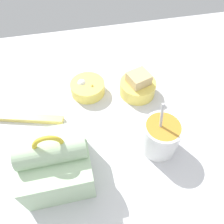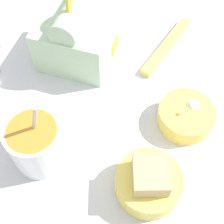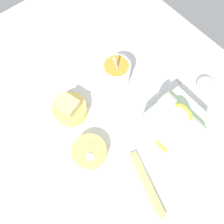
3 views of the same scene
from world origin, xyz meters
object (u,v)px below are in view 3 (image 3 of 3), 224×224
at_px(computer_mouse, 206,84).
at_px(chopstick_case, 147,184).
at_px(keyboard, 163,46).
at_px(lunch_bag, 175,122).
at_px(bento_bowl_sandwich, 70,109).
at_px(soup_cup, 116,73).
at_px(bento_bowl_snacks, 90,152).

distance_m(computer_mouse, chopstick_case, 0.44).
distance_m(keyboard, chopstick_case, 0.56).
bearing_deg(lunch_bag, bento_bowl_sandwich, -139.44).
distance_m(soup_cup, bento_bowl_snacks, 0.30).
bearing_deg(computer_mouse, bento_bowl_snacks, -98.62).
bearing_deg(chopstick_case, bento_bowl_sandwich, -173.61).
bearing_deg(keyboard, bento_bowl_snacks, -72.50).
relative_size(lunch_bag, soup_cup, 1.08).
bearing_deg(bento_bowl_sandwich, chopstick_case, 6.39).
xyz_separation_m(bento_bowl_sandwich, bento_bowl_snacks, (0.17, -0.04, -0.01)).
height_order(lunch_bag, soup_cup, lunch_bag).
distance_m(bento_bowl_sandwich, chopstick_case, 0.37).
height_order(bento_bowl_snacks, computer_mouse, bento_bowl_snacks).
xyz_separation_m(soup_cup, computer_mouse, (0.24, 0.25, -0.03)).
distance_m(lunch_bag, computer_mouse, 0.23).
relative_size(bento_bowl_snacks, computer_mouse, 1.57).
xyz_separation_m(keyboard, bento_bowl_sandwich, (-0.01, -0.47, 0.02)).
bearing_deg(keyboard, lunch_bag, -39.76).
relative_size(computer_mouse, chopstick_case, 0.34).
bearing_deg(chopstick_case, bento_bowl_snacks, -158.14).
height_order(keyboard, computer_mouse, computer_mouse).
xyz_separation_m(bento_bowl_sandwich, computer_mouse, (0.24, 0.46, -0.01)).
xyz_separation_m(lunch_bag, bento_bowl_sandwich, (-0.28, -0.24, -0.03)).
xyz_separation_m(lunch_bag, bento_bowl_snacks, (-0.11, -0.28, -0.04)).
relative_size(soup_cup, computer_mouse, 2.30).
bearing_deg(computer_mouse, keyboard, 179.09).
bearing_deg(bento_bowl_sandwich, keyboard, 89.23).
relative_size(keyboard, lunch_bag, 1.83).
height_order(bento_bowl_sandwich, chopstick_case, bento_bowl_sandwich).
bearing_deg(bento_bowl_snacks, chopstick_case, 21.86).
bearing_deg(bento_bowl_snacks, computer_mouse, 81.38).
relative_size(soup_cup, bento_bowl_snacks, 1.47).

